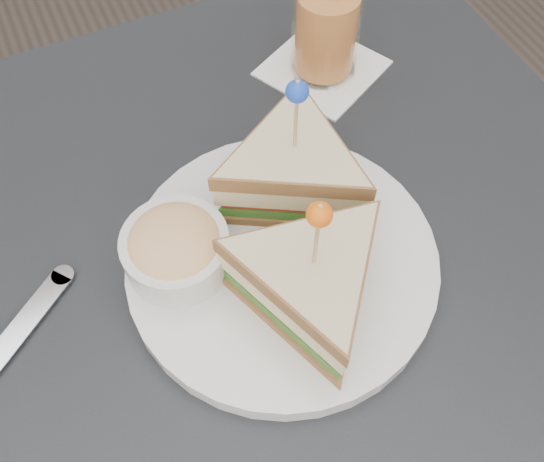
{
  "coord_description": "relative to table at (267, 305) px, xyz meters",
  "views": [
    {
      "loc": [
        -0.11,
        -0.25,
        1.26
      ],
      "look_at": [
        0.01,
        0.01,
        0.8
      ],
      "focal_mm": 40.0,
      "sensor_mm": 36.0,
      "label": 1
    }
  ],
  "objects": [
    {
      "name": "ground_plane",
      "position": [
        0.0,
        0.0,
        -0.67
      ],
      "size": [
        3.5,
        3.5,
        0.0
      ],
      "primitive_type": "plane",
      "color": "#3F3833"
    },
    {
      "name": "table",
      "position": [
        0.0,
        0.0,
        0.0
      ],
      "size": [
        0.8,
        0.8,
        0.75
      ],
      "color": "black",
      "rests_on": "ground"
    },
    {
      "name": "plate_meal",
      "position": [
        0.02,
        0.0,
        0.12
      ],
      "size": [
        0.38,
        0.38,
        0.17
      ],
      "rotation": [
        0.0,
        0.0,
        0.36
      ],
      "color": "silver",
      "rests_on": "table"
    },
    {
      "name": "drink_set",
      "position": [
        0.17,
        0.22,
        0.15
      ],
      "size": [
        0.16,
        0.16,
        0.16
      ],
      "rotation": [
        0.0,
        0.0,
        0.47
      ],
      "color": "white",
      "rests_on": "table"
    }
  ]
}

